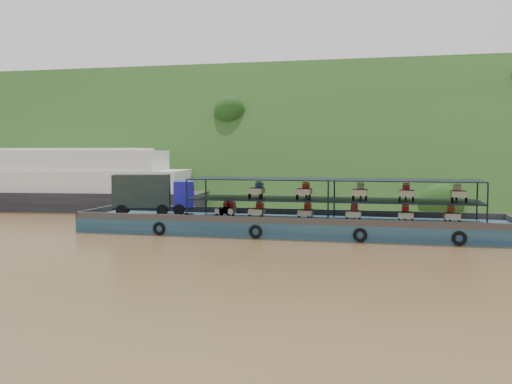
# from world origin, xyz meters

# --- Properties ---
(ground) EXTENTS (160.00, 160.00, 0.00)m
(ground) POSITION_xyz_m (0.00, 0.00, 0.00)
(ground) COLOR brown
(ground) RESTS_ON ground
(hillside) EXTENTS (140.00, 39.60, 39.60)m
(hillside) POSITION_xyz_m (0.00, 36.00, 0.00)
(hillside) COLOR #1F3B15
(hillside) RESTS_ON ground
(cargo_barge) EXTENTS (35.00, 7.18, 4.75)m
(cargo_barge) POSITION_xyz_m (0.18, 0.56, 1.18)
(cargo_barge) COLOR #142C47
(cargo_barge) RESTS_ON ground
(passenger_ferry) EXTENTS (36.14, 12.42, 7.17)m
(passenger_ferry) POSITION_xyz_m (-28.74, 14.96, 3.11)
(passenger_ferry) COLOR black
(passenger_ferry) RESTS_ON ground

